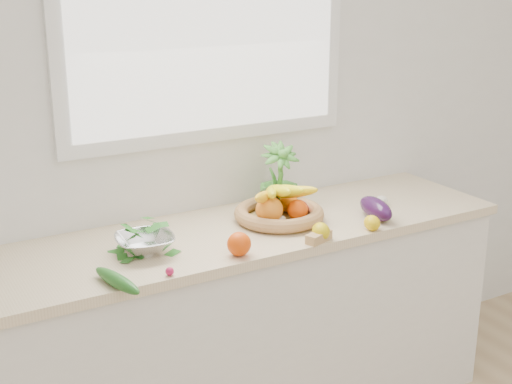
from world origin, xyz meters
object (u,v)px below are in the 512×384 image
potted_herb (279,179)px  fruit_basket (278,209)px  cucumber (117,281)px  colander_with_spinach (145,239)px  eggplant (376,209)px  apple (300,209)px

potted_herb → fruit_basket: potted_herb is taller
cucumber → colander_with_spinach: colander_with_spinach is taller
colander_with_spinach → cucumber: bearing=-129.6°
eggplant → fruit_basket: fruit_basket is taller
eggplant → potted_herb: bearing=131.3°
eggplant → cucumber: (-1.16, -0.10, -0.02)m
eggplant → colander_with_spinach: 0.98m
eggplant → potted_herb: (-0.28, 0.32, 0.09)m
cucumber → apple: bearing=16.9°
apple → cucumber: apple is taller
eggplant → colander_with_spinach: bearing=172.6°
fruit_basket → eggplant: bearing=-26.0°
eggplant → potted_herb: potted_herb is taller
apple → cucumber: (-0.90, -0.27, -0.01)m
fruit_basket → colander_with_spinach: fruit_basket is taller
fruit_basket → colander_with_spinach: bearing=-175.0°
cucumber → colander_with_spinach: (0.19, 0.23, 0.03)m
colander_with_spinach → apple: bearing=3.7°
apple → colander_with_spinach: size_ratio=0.31×
cucumber → fruit_basket: bearing=19.4°
eggplant → potted_herb: size_ratio=0.73×
apple → cucumber: size_ratio=0.29×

